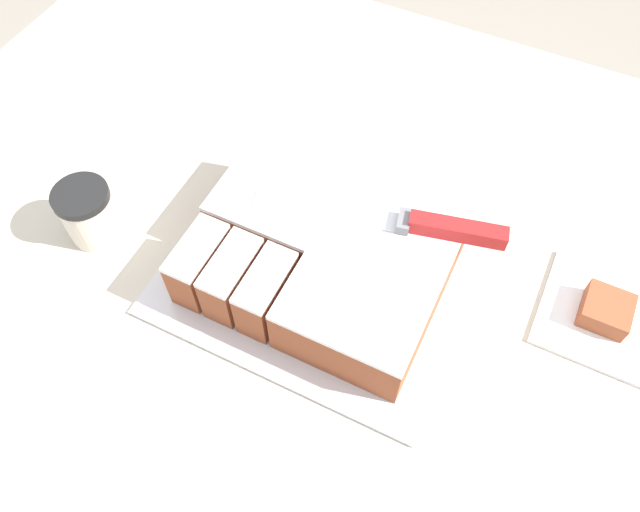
{
  "coord_description": "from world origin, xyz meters",
  "views": [
    {
      "loc": [
        0.2,
        -0.43,
        1.62
      ],
      "look_at": [
        0.01,
        -0.03,
        0.95
      ],
      "focal_mm": 35.0,
      "sensor_mm": 36.0,
      "label": 1
    }
  ],
  "objects_px": {
    "cake": "(323,255)",
    "cake_board": "(320,274)",
    "coffee_cup": "(89,213)",
    "knife": "(425,225)",
    "brownie": "(606,310)"
  },
  "relations": [
    {
      "from": "cake",
      "to": "brownie",
      "type": "height_order",
      "value": "cake"
    },
    {
      "from": "cake_board",
      "to": "cake",
      "type": "xyz_separation_m",
      "value": [
        0.0,
        0.0,
        0.04
      ]
    },
    {
      "from": "cake",
      "to": "cake_board",
      "type": "bearing_deg",
      "value": -142.72
    },
    {
      "from": "cake",
      "to": "coffee_cup",
      "type": "xyz_separation_m",
      "value": [
        -0.32,
        -0.08,
        -0.0
      ]
    },
    {
      "from": "cake",
      "to": "knife",
      "type": "relative_size",
      "value": 1.01
    },
    {
      "from": "coffee_cup",
      "to": "brownie",
      "type": "distance_m",
      "value": 0.69
    },
    {
      "from": "cake_board",
      "to": "coffee_cup",
      "type": "bearing_deg",
      "value": -166.75
    },
    {
      "from": "cake",
      "to": "coffee_cup",
      "type": "height_order",
      "value": "cake"
    },
    {
      "from": "cake_board",
      "to": "knife",
      "type": "distance_m",
      "value": 0.16
    },
    {
      "from": "cake_board",
      "to": "knife",
      "type": "relative_size",
      "value": 1.25
    },
    {
      "from": "knife",
      "to": "coffee_cup",
      "type": "height_order",
      "value": "knife"
    },
    {
      "from": "knife",
      "to": "coffee_cup",
      "type": "xyz_separation_m",
      "value": [
        -0.42,
        -0.14,
        -0.05
      ]
    },
    {
      "from": "brownie",
      "to": "coffee_cup",
      "type": "bearing_deg",
      "value": -165.34
    },
    {
      "from": "brownie",
      "to": "cake_board",
      "type": "bearing_deg",
      "value": -164.12
    },
    {
      "from": "cake",
      "to": "knife",
      "type": "height_order",
      "value": "knife"
    }
  ]
}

